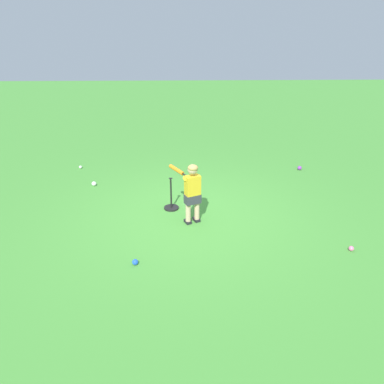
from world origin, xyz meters
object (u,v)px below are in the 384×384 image
at_px(play_ball_far_right, 300,168).
at_px(batting_tee, 171,204).
at_px(play_ball_far_left, 94,184).
at_px(play_ball_midfield, 80,167).
at_px(play_ball_center_lawn, 351,248).
at_px(child_batter, 192,188).
at_px(play_ball_by_bucket, 135,262).

height_order(play_ball_far_right, batting_tee, batting_tee).
distance_m(play_ball_far_left, batting_tee, 2.06).
bearing_deg(play_ball_midfield, play_ball_center_lawn, -36.46).
relative_size(child_batter, play_ball_midfield, 14.53).
xyz_separation_m(child_batter, play_ball_by_bucket, (-0.85, -1.24, -0.61)).
bearing_deg(batting_tee, play_ball_center_lawn, -28.44).
bearing_deg(play_ball_far_left, play_ball_by_bucket, -67.04).
bearing_deg(play_ball_by_bucket, batting_tee, 74.59).
xyz_separation_m(child_batter, batting_tee, (-0.37, 0.52, -0.55)).
height_order(child_batter, play_ball_by_bucket, child_batter).
relative_size(play_ball_by_bucket, play_ball_midfield, 1.18).
relative_size(play_ball_midfield, batting_tee, 0.12).
bearing_deg(play_ball_center_lawn, batting_tee, 151.56).
bearing_deg(play_ball_far_right, play_ball_center_lawn, -94.87).
xyz_separation_m(play_ball_midfield, batting_tee, (2.28, -2.23, 0.07)).
relative_size(play_ball_by_bucket, play_ball_far_left, 0.89).
relative_size(play_ball_by_bucket, play_ball_center_lawn, 1.11).
bearing_deg(child_batter, play_ball_far_right, 42.41).
bearing_deg(play_ball_midfield, play_ball_by_bucket, -65.72).
xyz_separation_m(play_ball_by_bucket, play_ball_far_left, (-1.23, 2.89, 0.01)).
distance_m(child_batter, batting_tee, 0.84).
bearing_deg(child_batter, batting_tee, 125.32).
bearing_deg(play_ball_center_lawn, child_batter, 157.73).
distance_m(child_batter, play_ball_by_bucket, 1.62).
distance_m(play_ball_by_bucket, play_ball_far_left, 3.14).
distance_m(play_ball_by_bucket, play_ball_center_lawn, 3.27).
distance_m(play_ball_by_bucket, play_ball_far_right, 5.14).
bearing_deg(play_ball_far_right, play_ball_by_bucket, -133.80).
bearing_deg(batting_tee, play_ball_far_left, 146.29).
height_order(child_batter, play_ball_far_right, child_batter).
bearing_deg(play_ball_midfield, child_batter, -46.09).
xyz_separation_m(play_ball_by_bucket, play_ball_midfield, (-1.80, 3.99, -0.01)).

